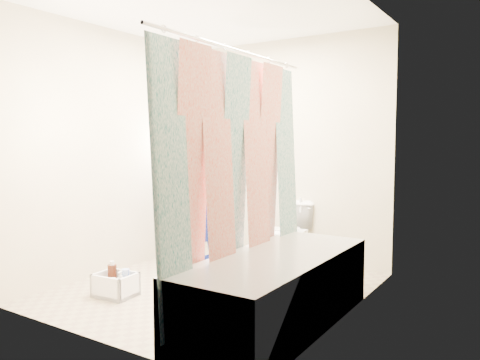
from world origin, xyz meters
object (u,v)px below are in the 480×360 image
Objects in this scene: toilet at (290,234)px; bathtub at (276,288)px; cleaning_caddy at (116,286)px; plumber at (202,185)px.

bathtub is at bearing -73.17° from toilet.
cleaning_caddy is (-0.78, -1.66, -0.24)m from toilet.
bathtub reaches higher than cleaning_caddy.
toilet is (-0.64, 1.47, 0.07)m from bathtub.
bathtub is 1.03× the size of plumber.
plumber reaches higher than cleaning_caddy.
cleaning_caddy is (-1.42, -0.19, -0.18)m from bathtub.
plumber is 1.38m from cleaning_caddy.
cleaning_caddy is at bearing -172.28° from bathtub.
toilet is 0.39× the size of plumber.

